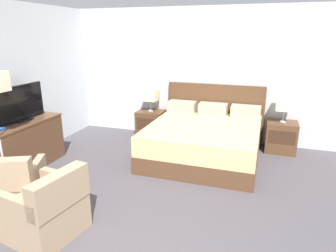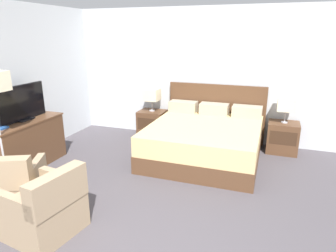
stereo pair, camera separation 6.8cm
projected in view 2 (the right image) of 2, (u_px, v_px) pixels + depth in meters
name	position (u px, v px, depth m)	size (l,w,h in m)	color
wall_back	(205.00, 75.00, 5.86)	(6.56, 0.06, 2.56)	silver
wall_left	(3.00, 86.00, 4.67)	(0.06, 5.71, 2.56)	silver
bed	(205.00, 139.00, 5.16)	(1.89, 1.98, 1.13)	brown
nightstand_left	(152.00, 124.00, 6.20)	(0.53, 0.45, 0.55)	brown
nightstand_right	(282.00, 137.00, 5.39)	(0.53, 0.45, 0.55)	brown
table_lamp_left	(152.00, 95.00, 6.01)	(0.30, 0.30, 0.46)	#B7B7BC
table_lamp_right	(286.00, 104.00, 5.21)	(0.30, 0.30, 0.46)	#B7B7BC
dresser	(25.00, 143.00, 4.76)	(0.56, 1.29, 0.76)	brown
tv	(22.00, 103.00, 4.63)	(0.18, 0.91, 0.56)	black
armchair_by_window	(11.00, 188.00, 3.62)	(0.91, 0.92, 0.76)	#9E8466
armchair_companion	(45.00, 210.00, 3.17)	(0.78, 0.78, 0.76)	#9E8466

